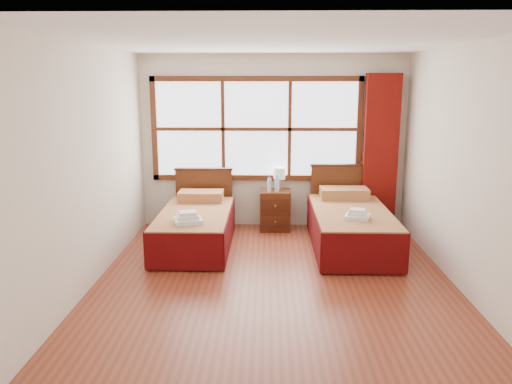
{
  "coord_description": "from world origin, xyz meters",
  "views": [
    {
      "loc": [
        -0.08,
        -5.3,
        2.2
      ],
      "look_at": [
        -0.22,
        0.7,
        0.87
      ],
      "focal_mm": 35.0,
      "sensor_mm": 36.0,
      "label": 1
    }
  ],
  "objects": [
    {
      "name": "bed_left",
      "position": [
        -1.05,
        1.2,
        0.28
      ],
      "size": [
        0.95,
        1.97,
        0.92
      ],
      "color": "#3D1B0C",
      "rests_on": "floor"
    },
    {
      "name": "bottle_near",
      "position": [
        -0.05,
        1.89,
        0.7
      ],
      "size": [
        0.06,
        0.06,
        0.22
      ],
      "color": "#C0DCF8",
      "rests_on": "nightstand"
    },
    {
      "name": "bottle_far",
      "position": [
        0.06,
        1.94,
        0.71
      ],
      "size": [
        0.06,
        0.06,
        0.24
      ],
      "color": "#C0DCF8",
      "rests_on": "nightstand"
    },
    {
      "name": "bed_right",
      "position": [
        1.04,
        1.2,
        0.3
      ],
      "size": [
        1.02,
        2.04,
        0.99
      ],
      "color": "#3D1B0C",
      "rests_on": "floor"
    },
    {
      "name": "window",
      "position": [
        -0.25,
        2.21,
        1.5
      ],
      "size": [
        3.16,
        0.06,
        1.56
      ],
      "color": "white",
      "rests_on": "wall_back"
    },
    {
      "name": "nightstand",
      "position": [
        0.04,
        1.99,
        0.3
      ],
      "size": [
        0.45,
        0.45,
        0.6
      ],
      "color": "#4F2511",
      "rests_on": "floor"
    },
    {
      "name": "wall_right",
      "position": [
        2.0,
        0.0,
        1.3
      ],
      "size": [
        0.0,
        4.5,
        4.5
      ],
      "primitive_type": "plane",
      "rotation": [
        1.57,
        0.0,
        -1.57
      ],
      "color": "silver",
      "rests_on": "floor"
    },
    {
      "name": "lamp",
      "position": [
        0.1,
        2.07,
        0.84
      ],
      "size": [
        0.17,
        0.17,
        0.34
      ],
      "color": "gold",
      "rests_on": "nightstand"
    },
    {
      "name": "ceiling",
      "position": [
        0.0,
        0.0,
        2.6
      ],
      "size": [
        4.5,
        4.5,
        0.0
      ],
      "primitive_type": "plane",
      "rotation": [
        3.14,
        0.0,
        0.0
      ],
      "color": "white",
      "rests_on": "wall_back"
    },
    {
      "name": "towels_right",
      "position": [
        1.04,
        0.73,
        0.58
      ],
      "size": [
        0.35,
        0.33,
        0.12
      ],
      "rotation": [
        0.0,
        0.0,
        -0.3
      ],
      "color": "white",
      "rests_on": "bed_right"
    },
    {
      "name": "wall_back",
      "position": [
        0.0,
        2.25,
        1.3
      ],
      "size": [
        4.0,
        0.0,
        4.0
      ],
      "primitive_type": "plane",
      "rotation": [
        1.57,
        0.0,
        0.0
      ],
      "color": "silver",
      "rests_on": "floor"
    },
    {
      "name": "wall_left",
      "position": [
        -2.0,
        0.0,
        1.3
      ],
      "size": [
        0.0,
        4.5,
        4.5
      ],
      "primitive_type": "plane",
      "rotation": [
        1.57,
        0.0,
        1.57
      ],
      "color": "silver",
      "rests_on": "floor"
    },
    {
      "name": "floor",
      "position": [
        0.0,
        0.0,
        0.0
      ],
      "size": [
        4.5,
        4.5,
        0.0
      ],
      "primitive_type": "plane",
      "color": "brown",
      "rests_on": "ground"
    },
    {
      "name": "curtain",
      "position": [
        1.6,
        2.11,
        1.17
      ],
      "size": [
        0.5,
        0.16,
        2.3
      ],
      "primitive_type": "cube",
      "color": "maroon",
      "rests_on": "wall_back"
    },
    {
      "name": "towels_left",
      "position": [
        -1.06,
        0.62,
        0.55
      ],
      "size": [
        0.41,
        0.38,
        0.14
      ],
      "rotation": [
        0.0,
        0.0,
        0.29
      ],
      "color": "white",
      "rests_on": "bed_left"
    }
  ]
}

